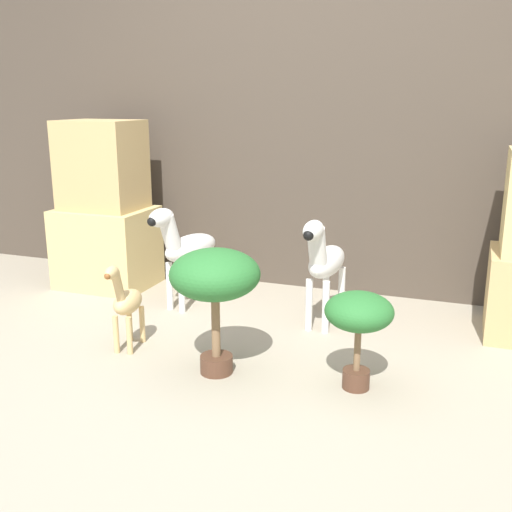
{
  "coord_description": "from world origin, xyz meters",
  "views": [
    {
      "loc": [
        0.95,
        -2.21,
        1.26
      ],
      "look_at": [
        -0.22,
        1.0,
        0.35
      ],
      "focal_mm": 42.0,
      "sensor_mm": 36.0,
      "label": 1
    }
  ],
  "objects": [
    {
      "name": "rock_pillar_left",
      "position": [
        -1.37,
        1.17,
        0.51
      ],
      "size": [
        0.61,
        0.48,
        1.12
      ],
      "color": "#D1B775",
      "rests_on": "ground_plane"
    },
    {
      "name": "potted_palm_front",
      "position": [
        -0.12,
        0.17,
        0.46
      ],
      "size": [
        0.42,
        0.42,
        0.6
      ],
      "color": "#513323",
      "rests_on": "ground_plane"
    },
    {
      "name": "ground_plane",
      "position": [
        0.0,
        0.0,
        0.0
      ],
      "size": [
        14.0,
        14.0,
        0.0
      ],
      "primitive_type": "plane",
      "color": "#9E937F"
    },
    {
      "name": "zebra_left",
      "position": [
        -0.67,
        0.96,
        0.39
      ],
      "size": [
        0.27,
        0.58,
        0.65
      ],
      "color": "silver",
      "rests_on": "ground_plane"
    },
    {
      "name": "giraffe_figurine",
      "position": [
        -0.66,
        0.26,
        0.26
      ],
      "size": [
        0.15,
        0.34,
        0.48
      ],
      "color": "tan",
      "rests_on": "ground_plane"
    },
    {
      "name": "wall_back",
      "position": [
        0.0,
        1.63,
        1.1
      ],
      "size": [
        6.4,
        0.08,
        2.2
      ],
      "color": "#473D33",
      "rests_on": "ground_plane"
    },
    {
      "name": "zebra_right",
      "position": [
        0.2,
        0.93,
        0.39
      ],
      "size": [
        0.19,
        0.58,
        0.65
      ],
      "color": "silver",
      "rests_on": "ground_plane"
    },
    {
      "name": "potted_palm_back",
      "position": [
        0.53,
        0.24,
        0.34
      ],
      "size": [
        0.3,
        0.3,
        0.45
      ],
      "color": "#513323",
      "rests_on": "ground_plane"
    }
  ]
}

